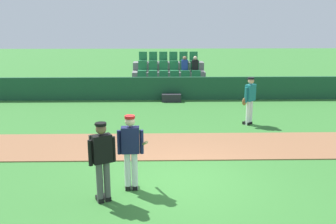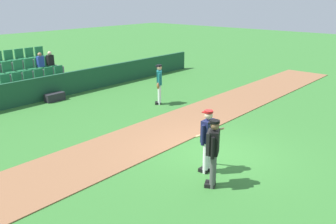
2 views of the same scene
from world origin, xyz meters
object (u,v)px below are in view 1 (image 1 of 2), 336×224
(runner_teal_jersey, at_px, (250,99))
(equipment_bag, at_px, (171,98))
(batter_navy_jersey, at_px, (131,150))
(umpire_home_plate, at_px, (102,157))

(runner_teal_jersey, xyz_separation_m, equipment_bag, (-2.73, 3.97, -0.78))
(batter_navy_jersey, height_order, umpire_home_plate, same)
(umpire_home_plate, bearing_deg, batter_navy_jersey, 44.40)
(batter_navy_jersey, bearing_deg, equipment_bag, 82.65)
(batter_navy_jersey, distance_m, umpire_home_plate, 0.79)
(batter_navy_jersey, xyz_separation_m, umpire_home_plate, (-0.56, -0.55, 0.03))
(equipment_bag, bearing_deg, runner_teal_jersey, -55.47)
(batter_navy_jersey, relative_size, runner_teal_jersey, 1.00)
(batter_navy_jersey, distance_m, equipment_bag, 9.39)
(batter_navy_jersey, relative_size, umpire_home_plate, 1.00)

